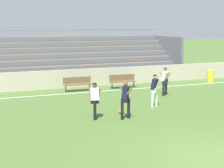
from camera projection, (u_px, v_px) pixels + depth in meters
The scene contains 12 objects.
ground_plane at pixel (214, 158), 10.64m from camera, with size 160.00×160.00×0.00m, color #4C6B30.
field_line_sideline at pixel (98, 91), 21.34m from camera, with size 44.00×0.12×0.01m, color white.
sideline_wall at pixel (89, 78), 23.01m from camera, with size 48.00×0.16×1.23m, color beige.
bleacher_stand at pixel (23, 60), 24.24m from camera, with size 23.95×4.75×3.82m.
bench_centre_sideline at pixel (77, 83), 21.34m from camera, with size 1.80×0.40×0.90m.
bench_far_right at pixel (123, 80), 22.43m from camera, with size 1.80×0.40×0.90m.
trash_bin at pixel (210, 76), 24.94m from camera, with size 0.53×0.53×0.87m, color yellow.
player_dark_wide_right at pixel (126, 97), 14.90m from camera, with size 0.48×0.73×1.70m.
player_white_on_ball at pixel (95, 98), 14.89m from camera, with size 0.53×0.46×1.65m.
player_white_pressing_high at pixel (165, 79), 19.96m from camera, with size 0.50×0.74×1.68m.
player_dark_trailing_run at pixel (155, 88), 17.14m from camera, with size 0.49×0.64×1.68m.
soccer_ball at pixel (121, 111), 15.94m from camera, with size 0.22×0.22×0.22m, color orange.
Camera 1 is at (-6.63, -8.26, 4.13)m, focal length 53.96 mm.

